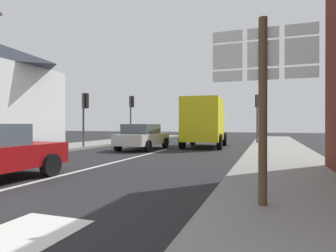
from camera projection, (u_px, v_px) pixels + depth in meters
name	position (u px, v px, depth m)	size (l,w,h in m)	color
ground_plane	(153.00, 153.00, 14.67)	(80.00, 80.00, 0.00)	#232326
sidewalk_right	(284.00, 161.00, 10.78)	(3.18, 44.00, 0.14)	gray
sidewalk_left	(28.00, 151.00, 14.78)	(3.18, 44.00, 0.14)	gray
lane_centre_stripe	(113.00, 163.00, 10.89)	(0.16, 12.00, 0.01)	silver
lane_turn_arrow	(0.00, 245.00, 3.47)	(1.20, 2.20, 0.01)	silver
sedan_far	(143.00, 136.00, 16.54)	(1.99, 4.21, 1.47)	beige
delivery_truck	(204.00, 121.00, 18.26)	(2.74, 5.12, 3.05)	yellow
route_sign_post	(263.00, 91.00, 4.71)	(1.66, 0.14, 3.20)	brown
traffic_light_far_left	(131.00, 108.00, 23.08)	(0.30, 0.49, 3.73)	#47474C
traffic_light_far_right	(257.00, 108.00, 20.74)	(0.30, 0.49, 3.59)	#47474C
traffic_light_near_left	(85.00, 108.00, 17.21)	(0.30, 0.49, 3.32)	#47474C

